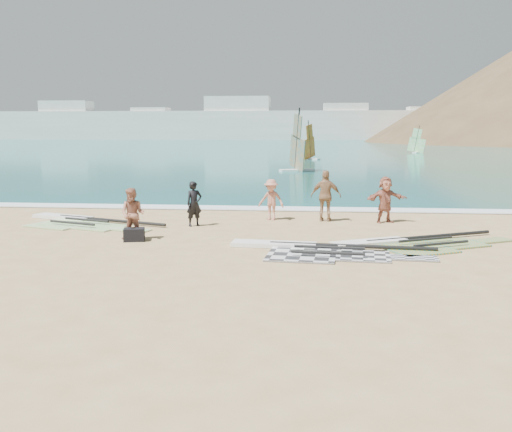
# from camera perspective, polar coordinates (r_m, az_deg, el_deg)

# --- Properties ---
(ground) EXTENTS (300.00, 300.00, 0.00)m
(ground) POSITION_cam_1_polar(r_m,az_deg,el_deg) (12.24, 0.23, -7.54)
(ground) COLOR tan
(ground) RESTS_ON ground
(sea) EXTENTS (300.00, 240.00, 0.06)m
(sea) POSITION_cam_1_polar(r_m,az_deg,el_deg) (143.74, 5.23, 7.43)
(sea) COLOR #0D5760
(sea) RESTS_ON ground
(surf_line) EXTENTS (300.00, 1.20, 0.04)m
(surf_line) POSITION_cam_1_polar(r_m,az_deg,el_deg) (24.27, 2.97, 0.65)
(surf_line) COLOR white
(surf_line) RESTS_ON ground
(far_town) EXTENTS (160.00, 8.00, 12.00)m
(far_town) POSITION_cam_1_polar(r_m,az_deg,el_deg) (162.57, -0.32, 9.21)
(far_town) COLOR white
(far_town) RESTS_ON ground
(rig_grey) EXTENTS (5.87, 2.53, 0.20)m
(rig_grey) POSITION_cam_1_polar(r_m,az_deg,el_deg) (16.11, 5.66, -3.39)
(rig_grey) COLOR #2A2A2D
(rig_grey) RESTS_ON ground
(rig_green) EXTENTS (5.70, 3.43, 0.20)m
(rig_green) POSITION_cam_1_polar(r_m,az_deg,el_deg) (21.82, -17.38, -0.54)
(rig_green) COLOR #6ABA28
(rig_green) RESTS_ON ground
(rig_orange) EXTENTS (5.65, 3.76, 0.20)m
(rig_orange) POSITION_cam_1_polar(r_m,az_deg,el_deg) (17.53, 15.26, -2.67)
(rig_orange) COLOR #F6A820
(rig_orange) RESTS_ON ground
(gear_bag_near) EXTENTS (0.70, 0.58, 0.40)m
(gear_bag_near) POSITION_cam_1_polar(r_m,az_deg,el_deg) (17.91, -12.09, -1.83)
(gear_bag_near) COLOR black
(gear_bag_near) RESTS_ON ground
(person_wetsuit) EXTENTS (0.69, 0.65, 1.59)m
(person_wetsuit) POSITION_cam_1_polar(r_m,az_deg,el_deg) (20.17, -6.20, 1.21)
(person_wetsuit) COLOR black
(person_wetsuit) RESTS_ON ground
(beachgoer_left) EXTENTS (0.84, 0.68, 1.62)m
(beachgoer_left) POSITION_cam_1_polar(r_m,az_deg,el_deg) (17.96, -12.22, 0.18)
(beachgoer_left) COLOR #A46750
(beachgoer_left) RESTS_ON ground
(beachgoer_mid) EXTENTS (1.11, 0.82, 1.54)m
(beachgoer_mid) POSITION_cam_1_polar(r_m,az_deg,el_deg) (21.40, 1.53, 1.64)
(beachgoer_mid) COLOR #BC735E
(beachgoer_mid) RESTS_ON ground
(beachgoer_back) EXTENTS (1.15, 0.57, 1.90)m
(beachgoer_back) POSITION_cam_1_polar(r_m,az_deg,el_deg) (21.26, 7.00, 2.01)
(beachgoer_back) COLOR #9D724E
(beachgoer_back) RESTS_ON ground
(beachgoer_right) EXTENTS (1.65, 1.03, 1.70)m
(beachgoer_right) POSITION_cam_1_polar(r_m,az_deg,el_deg) (21.34, 12.81, 1.61)
(beachgoer_right) COLOR #B16650
(beachgoer_right) RESTS_ON ground
(windsurfer_left) EXTENTS (2.85, 3.14, 5.03)m
(windsurfer_left) POSITION_cam_1_polar(r_m,az_deg,el_deg) (45.27, 4.13, 6.24)
(windsurfer_left) COLOR white
(windsurfer_left) RESTS_ON ground
(windsurfer_centre) EXTENTS (2.38, 2.57, 4.25)m
(windsurfer_centre) POSITION_cam_1_polar(r_m,az_deg,el_deg) (62.30, 5.35, 6.78)
(windsurfer_centre) COLOR white
(windsurfer_centre) RESTS_ON ground
(windsurfer_right) EXTENTS (2.29, 2.11, 3.74)m
(windsurfer_right) POSITION_cam_1_polar(r_m,az_deg,el_deg) (80.78, 15.76, 6.87)
(windsurfer_right) COLOR white
(windsurfer_right) RESTS_ON ground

